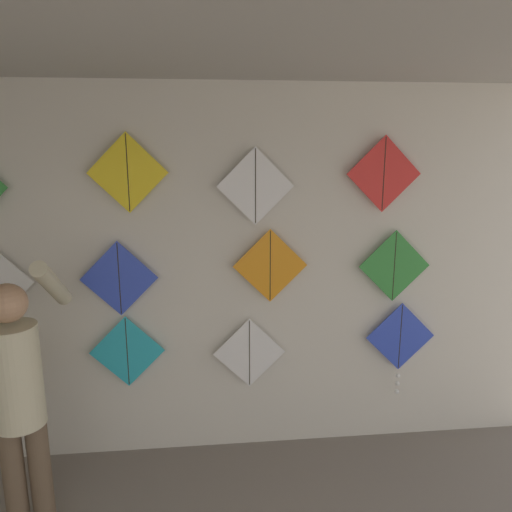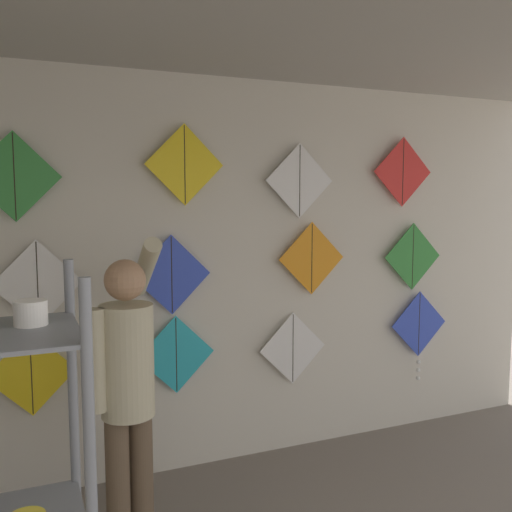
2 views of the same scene
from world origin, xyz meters
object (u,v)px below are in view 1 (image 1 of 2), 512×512
(shopkeeper, at_px, (19,394))
(kite_2, at_px, (249,353))
(kite_10, at_px, (255,186))
(kite_9, at_px, (128,173))
(kite_3, at_px, (400,341))
(kite_1, at_px, (127,352))
(kite_7, at_px, (394,266))
(kite_11, at_px, (384,174))
(kite_6, at_px, (270,266))
(kite_5, at_px, (119,279))

(shopkeeper, height_order, kite_2, shopkeeper)
(shopkeeper, relative_size, kite_10, 3.16)
(kite_9, bearing_deg, kite_3, -0.03)
(kite_10, bearing_deg, kite_1, 180.00)
(kite_2, relative_size, kite_7, 1.00)
(kite_11, bearing_deg, kite_10, 180.00)
(kite_1, distance_m, kite_3, 2.10)
(kite_6, bearing_deg, kite_5, 180.00)
(kite_3, bearing_deg, shopkeeper, -162.79)
(kite_1, bearing_deg, kite_11, 0.00)
(kite_1, distance_m, kite_11, 2.29)
(kite_5, height_order, kite_10, kite_10)
(kite_2, distance_m, kite_10, 1.27)
(shopkeeper, bearing_deg, kite_9, 37.76)
(kite_2, bearing_deg, kite_6, 0.00)
(kite_2, bearing_deg, kite_10, 0.00)
(kite_2, bearing_deg, kite_7, 0.00)
(kite_3, relative_size, kite_11, 1.38)
(kite_3, height_order, kite_6, kite_6)
(kite_2, xyz_separation_m, kite_3, (1.19, -0.00, 0.04))
(kite_9, xyz_separation_m, kite_10, (0.88, 0.00, -0.10))
(shopkeeper, height_order, kite_1, shopkeeper)
(kite_11, bearing_deg, shopkeeper, -161.36)
(kite_2, distance_m, kite_5, 1.12)
(kite_7, xyz_separation_m, kite_9, (-1.94, 0.00, 0.71))
(shopkeeper, relative_size, kite_1, 3.16)
(kite_2, xyz_separation_m, kite_10, (0.05, 0.00, 1.27))
(shopkeeper, distance_m, kite_6, 1.82)
(kite_7, bearing_deg, kite_10, 180.00)
(kite_7, distance_m, kite_9, 2.07)
(shopkeeper, height_order, kite_11, kite_11)
(kite_2, distance_m, kite_3, 1.19)
(kite_1, xyz_separation_m, kite_7, (2.02, 0.00, 0.60))
(kite_10, height_order, kite_11, kite_11)
(shopkeeper, distance_m, kite_1, 0.95)
(shopkeeper, xyz_separation_m, kite_6, (1.56, 0.80, 0.51))
(kite_2, xyz_separation_m, kite_11, (0.98, 0.00, 1.35))
(kite_7, height_order, kite_9, kite_9)
(kite_2, height_order, kite_10, kite_10)
(kite_9, bearing_deg, shopkeeper, -125.18)
(kite_11, bearing_deg, kite_7, 0.00)
(kite_1, bearing_deg, kite_9, 0.00)
(kite_1, height_order, kite_7, kite_7)
(kite_7, height_order, kite_11, kite_11)
(kite_3, height_order, kite_9, kite_9)
(kite_3, relative_size, kite_5, 1.38)
(kite_6, xyz_separation_m, kite_10, (-0.11, 0.00, 0.58))
(kite_1, height_order, kite_2, kite_1)
(kite_5, distance_m, kite_10, 1.18)
(shopkeeper, relative_size, kite_7, 3.16)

